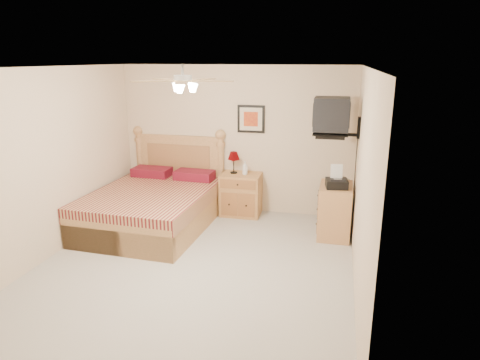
# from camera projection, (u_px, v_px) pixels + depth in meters

# --- Properties ---
(floor) EXTENTS (4.50, 4.50, 0.00)m
(floor) POSITION_uv_depth(u_px,v_px,m) (195.00, 266.00, 5.56)
(floor) COLOR #A8A298
(floor) RESTS_ON ground
(ceiling) EXTENTS (4.00, 4.50, 0.04)m
(ceiling) POSITION_uv_depth(u_px,v_px,m) (189.00, 67.00, 4.87)
(ceiling) COLOR white
(ceiling) RESTS_ON ground
(wall_back) EXTENTS (4.00, 0.04, 2.50)m
(wall_back) POSITION_uv_depth(u_px,v_px,m) (236.00, 140.00, 7.32)
(wall_back) COLOR beige
(wall_back) RESTS_ON ground
(wall_front) EXTENTS (4.00, 0.04, 2.50)m
(wall_front) POSITION_uv_depth(u_px,v_px,m) (89.00, 251.00, 3.11)
(wall_front) COLOR beige
(wall_front) RESTS_ON ground
(wall_left) EXTENTS (0.04, 4.50, 2.50)m
(wall_left) POSITION_uv_depth(u_px,v_px,m) (49.00, 164.00, 5.65)
(wall_left) COLOR beige
(wall_left) RESTS_ON ground
(wall_right) EXTENTS (0.04, 4.50, 2.50)m
(wall_right) POSITION_uv_depth(u_px,v_px,m) (362.00, 184.00, 4.78)
(wall_right) COLOR beige
(wall_right) RESTS_ON ground
(bed) EXTENTS (1.78, 2.29, 1.43)m
(bed) POSITION_uv_depth(u_px,v_px,m) (151.00, 184.00, 6.65)
(bed) COLOR #A07C47
(bed) RESTS_ON ground
(nightstand) EXTENTS (0.67, 0.50, 0.72)m
(nightstand) POSITION_uv_depth(u_px,v_px,m) (241.00, 194.00, 7.30)
(nightstand) COLOR olive
(nightstand) RESTS_ON ground
(table_lamp) EXTENTS (0.22, 0.22, 0.37)m
(table_lamp) POSITION_uv_depth(u_px,v_px,m) (234.00, 162.00, 7.22)
(table_lamp) COLOR #4E0104
(table_lamp) RESTS_ON nightstand
(lotion_bottle) EXTENTS (0.12, 0.12, 0.23)m
(lotion_bottle) POSITION_uv_depth(u_px,v_px,m) (245.00, 168.00, 7.14)
(lotion_bottle) COLOR white
(lotion_bottle) RESTS_ON nightstand
(framed_picture) EXTENTS (0.46, 0.04, 0.46)m
(framed_picture) POSITION_uv_depth(u_px,v_px,m) (251.00, 119.00, 7.14)
(framed_picture) COLOR black
(framed_picture) RESTS_ON wall_back
(dresser) EXTENTS (0.47, 0.68, 0.80)m
(dresser) POSITION_uv_depth(u_px,v_px,m) (335.00, 211.00, 6.40)
(dresser) COLOR tan
(dresser) RESTS_ON ground
(fax_machine) EXTENTS (0.34, 0.36, 0.32)m
(fax_machine) POSITION_uv_depth(u_px,v_px,m) (337.00, 177.00, 6.13)
(fax_machine) COLOR black
(fax_machine) RESTS_ON dresser
(magazine_lower) EXTENTS (0.25, 0.29, 0.02)m
(magazine_lower) POSITION_uv_depth(u_px,v_px,m) (334.00, 180.00, 6.51)
(magazine_lower) COLOR #BAAC99
(magazine_lower) RESTS_ON dresser
(magazine_upper) EXTENTS (0.26, 0.29, 0.02)m
(magazine_upper) POSITION_uv_depth(u_px,v_px,m) (336.00, 179.00, 6.52)
(magazine_upper) COLOR gray
(magazine_upper) RESTS_ON magazine_lower
(wall_tv) EXTENTS (0.56, 0.46, 0.58)m
(wall_tv) POSITION_uv_depth(u_px,v_px,m) (342.00, 117.00, 5.93)
(wall_tv) COLOR black
(wall_tv) RESTS_ON wall_right
(ceiling_fan) EXTENTS (1.14, 1.14, 0.28)m
(ceiling_fan) POSITION_uv_depth(u_px,v_px,m) (183.00, 81.00, 4.72)
(ceiling_fan) COLOR silver
(ceiling_fan) RESTS_ON ceiling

